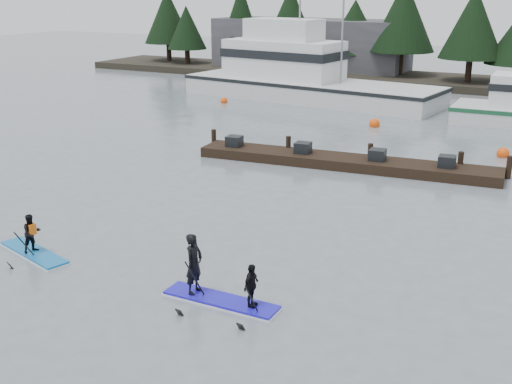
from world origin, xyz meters
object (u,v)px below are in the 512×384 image
at_px(floating_dock, 344,162).
at_px(paddleboard_duo, 216,280).
at_px(fishing_boat_large, 303,88).
at_px(paddleboard_solo, 33,241).

xyz_separation_m(floating_dock, paddleboard_duo, (1.57, -14.03, 0.38)).
bearing_deg(paddleboard_duo, fishing_boat_large, 109.47).
xyz_separation_m(fishing_boat_large, floating_dock, (9.13, -16.22, -0.59)).
bearing_deg(floating_dock, paddleboard_duo, -88.76).
bearing_deg(paddleboard_duo, paddleboard_solo, 179.53).
xyz_separation_m(floating_dock, paddleboard_solo, (-4.99, -13.98, 0.22)).
height_order(floating_dock, paddleboard_solo, paddleboard_solo).
bearing_deg(fishing_boat_large, paddleboard_duo, -63.14).
xyz_separation_m(paddleboard_solo, paddleboard_duo, (6.56, -0.05, 0.16)).
bearing_deg(paddleboard_solo, fishing_boat_large, 113.87).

